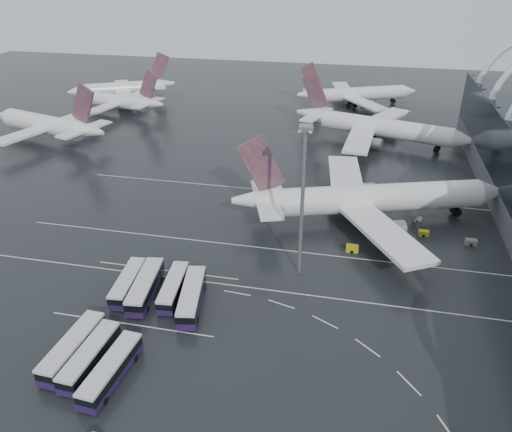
% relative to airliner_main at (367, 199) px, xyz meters
% --- Properties ---
extents(ground, '(420.00, 420.00, 0.00)m').
position_rel_airliner_main_xyz_m(ground, '(-12.28, -28.63, -5.30)').
color(ground, black).
rests_on(ground, ground).
extents(lane_marking_near, '(120.00, 0.25, 0.01)m').
position_rel_airliner_main_xyz_m(lane_marking_near, '(-12.28, -30.63, -5.30)').
color(lane_marking_near, silver).
rests_on(lane_marking_near, ground).
extents(lane_marking_mid, '(120.00, 0.25, 0.01)m').
position_rel_airliner_main_xyz_m(lane_marking_mid, '(-12.28, -16.63, -5.30)').
color(lane_marking_mid, silver).
rests_on(lane_marking_mid, ground).
extents(lane_marking_far, '(120.00, 0.25, 0.01)m').
position_rel_airliner_main_xyz_m(lane_marking_far, '(-12.28, 11.37, -5.30)').
color(lane_marking_far, silver).
rests_on(lane_marking_far, ground).
extents(bus_bay_line_south, '(28.00, 0.25, 0.01)m').
position_rel_airliner_main_xyz_m(bus_bay_line_south, '(-36.28, -44.63, -5.30)').
color(bus_bay_line_south, silver).
rests_on(bus_bay_line_south, ground).
extents(bus_bay_line_north, '(28.00, 0.25, 0.01)m').
position_rel_airliner_main_xyz_m(bus_bay_line_north, '(-36.28, -28.63, -5.30)').
color(bus_bay_line_north, silver).
rests_on(bus_bay_line_north, ground).
extents(airliner_main, '(60.95, 52.83, 21.17)m').
position_rel_airliner_main_xyz_m(airliner_main, '(0.00, 0.00, 0.00)').
color(airliner_main, white).
rests_on(airliner_main, ground).
extents(airliner_gate_b, '(56.20, 49.86, 19.86)m').
position_rel_airliner_main_xyz_m(airliner_gate_b, '(1.76, 54.87, -0.33)').
color(airliner_gate_b, white).
rests_on(airliner_gate_b, ground).
extents(airliner_gate_c, '(47.24, 43.16, 17.67)m').
position_rel_airliner_main_xyz_m(airliner_gate_c, '(-6.45, 97.96, -0.88)').
color(airliner_gate_c, white).
rests_on(airliner_gate_c, ground).
extents(jet_remote_west, '(46.98, 38.14, 20.67)m').
position_rel_airliner_main_xyz_m(jet_remote_west, '(-99.56, 33.38, 0.03)').
color(jet_remote_west, white).
rests_on(jet_remote_west, ground).
extents(jet_remote_mid, '(40.14, 32.50, 17.51)m').
position_rel_airliner_main_xyz_m(jet_remote_mid, '(-92.39, 67.86, -0.78)').
color(jet_remote_mid, white).
rests_on(jet_remote_mid, ground).
extents(jet_remote_far, '(39.99, 32.74, 18.63)m').
position_rel_airliner_main_xyz_m(jet_remote_far, '(-98.99, 85.85, -0.49)').
color(jet_remote_far, white).
rests_on(jet_remote_far, ground).
extents(bus_row_near_a, '(4.15, 12.80, 3.10)m').
position_rel_airliner_main_xyz_m(bus_row_near_a, '(-40.62, -36.15, -3.60)').
color(bus_row_near_a, '#23133E').
rests_on(bus_row_near_a, ground).
extents(bus_row_near_b, '(4.85, 14.22, 3.43)m').
position_rel_airliner_main_xyz_m(bus_row_near_b, '(-37.04, -36.70, -3.41)').
color(bus_row_near_b, '#23133E').
rests_on(bus_row_near_b, ground).
extents(bus_row_near_c, '(4.20, 12.76, 3.08)m').
position_rel_airliner_main_xyz_m(bus_row_near_c, '(-32.26, -35.68, -3.61)').
color(bus_row_near_c, '#23133E').
rests_on(bus_row_near_c, ground).
extents(bus_row_near_d, '(5.61, 14.36, 3.45)m').
position_rel_airliner_main_xyz_m(bus_row_near_d, '(-28.16, -37.73, -3.40)').
color(bus_row_near_d, '#23133E').
rests_on(bus_row_near_d, ground).
extents(bus_row_far_a, '(3.74, 13.78, 3.36)m').
position_rel_airliner_main_xyz_m(bus_row_far_a, '(-41.33, -53.34, -3.45)').
color(bus_row_far_a, '#23133E').
rests_on(bus_row_far_a, ground).
extents(bus_row_far_b, '(3.55, 13.07, 3.19)m').
position_rel_airliner_main_xyz_m(bus_row_far_b, '(-37.97, -54.33, -3.55)').
color(bus_row_far_b, '#23133E').
rests_on(bus_row_far_b, ground).
extents(bus_row_far_c, '(3.88, 13.28, 3.23)m').
position_rel_airliner_main_xyz_m(bus_row_far_c, '(-33.74, -56.17, -3.53)').
color(bus_row_far_c, '#23133E').
rests_on(bus_row_far_c, ground).
extents(floodlight_mast, '(2.20, 2.20, 28.73)m').
position_rel_airliner_main_xyz_m(floodlight_mast, '(-11.65, -24.00, 12.77)').
color(floodlight_mast, gray).
rests_on(floodlight_mast, ground).
extents(gse_cart_belly_a, '(2.14, 1.27, 1.17)m').
position_rel_airliner_main_xyz_m(gse_cart_belly_a, '(12.44, -4.32, -4.72)').
color(gse_cart_belly_a, '#B0A817').
rests_on(gse_cart_belly_a, ground).
extents(gse_cart_belly_b, '(1.90, 1.13, 1.04)m').
position_rel_airliner_main_xyz_m(gse_cart_belly_b, '(11.55, 2.16, -4.78)').
color(gse_cart_belly_b, slate).
rests_on(gse_cart_belly_b, ground).
extents(gse_cart_belly_c, '(2.46, 1.45, 1.34)m').
position_rel_airliner_main_xyz_m(gse_cart_belly_c, '(-2.20, -14.08, -4.63)').
color(gse_cart_belly_c, '#B0A817').
rests_on(gse_cart_belly_c, ground).
extents(gse_cart_belly_d, '(2.22, 1.31, 1.21)m').
position_rel_airliner_main_xyz_m(gse_cart_belly_d, '(21.73, -6.13, -4.70)').
color(gse_cart_belly_d, slate).
rests_on(gse_cart_belly_d, ground).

